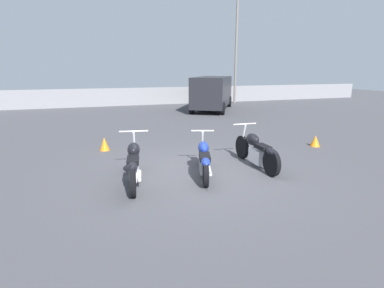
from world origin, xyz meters
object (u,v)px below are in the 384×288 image
at_px(motorcycle_slot_1, 204,159).
at_px(parked_van, 212,92).
at_px(light_pole_left, 236,39).
at_px(traffic_cone_far, 315,141).
at_px(traffic_cone_near, 104,144).
at_px(motorcycle_slot_0, 134,164).
at_px(motorcycle_slot_2, 257,151).

bearing_deg(motorcycle_slot_1, parked_van, 84.19).
xyz_separation_m(light_pole_left, traffic_cone_far, (-3.41, -12.57, -4.36)).
distance_m(parked_van, traffic_cone_far, 9.47).
bearing_deg(parked_van, traffic_cone_near, -99.96).
xyz_separation_m(motorcycle_slot_0, motorcycle_slot_2, (3.10, 0.14, -0.01)).
height_order(motorcycle_slot_1, traffic_cone_near, motorcycle_slot_1).
distance_m(light_pole_left, traffic_cone_near, 15.34).
relative_size(motorcycle_slot_0, motorcycle_slot_1, 1.11).
relative_size(motorcycle_slot_2, traffic_cone_far, 6.15).
relative_size(light_pole_left, motorcycle_slot_2, 3.57).
height_order(parked_van, traffic_cone_near, parked_van).
relative_size(motorcycle_slot_0, traffic_cone_near, 5.47).
height_order(motorcycle_slot_2, parked_van, parked_van).
distance_m(motorcycle_slot_0, traffic_cone_near, 3.09).
relative_size(light_pole_left, traffic_cone_far, 21.92).
xyz_separation_m(motorcycle_slot_0, traffic_cone_far, (6.01, 1.37, -0.26)).
distance_m(motorcycle_slot_0, motorcycle_slot_2, 3.10).
bearing_deg(traffic_cone_near, motorcycle_slot_2, -39.20).
bearing_deg(traffic_cone_near, light_pole_left, 47.75).
distance_m(motorcycle_slot_1, motorcycle_slot_2, 1.50).
distance_m(motorcycle_slot_1, parked_van, 11.84).
height_order(light_pole_left, motorcycle_slot_1, light_pole_left).
bearing_deg(traffic_cone_far, traffic_cone_near, 165.50).
xyz_separation_m(traffic_cone_near, traffic_cone_far, (6.48, -1.68, -0.02)).
relative_size(motorcycle_slot_1, parked_van, 0.38).
height_order(light_pole_left, traffic_cone_far, light_pole_left).
bearing_deg(traffic_cone_near, motorcycle_slot_1, -56.10).
bearing_deg(motorcycle_slot_1, motorcycle_slot_2, 24.59).
distance_m(motorcycle_slot_1, traffic_cone_far, 4.63).
bearing_deg(motorcycle_slot_0, traffic_cone_far, 22.75).
bearing_deg(parked_van, motorcycle_slot_1, -82.20).
xyz_separation_m(parked_van, traffic_cone_near, (-6.80, -7.74, -0.92)).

